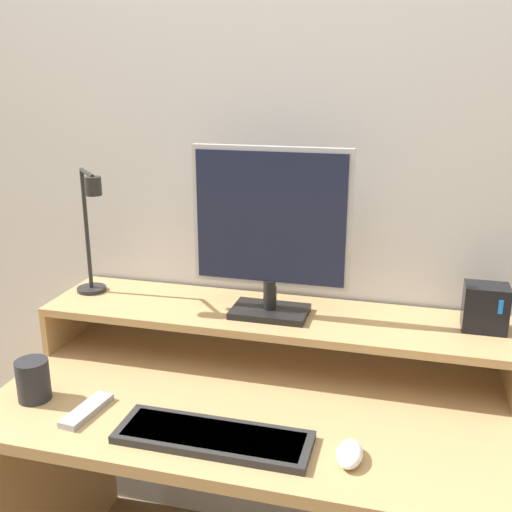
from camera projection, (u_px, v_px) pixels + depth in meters
name	position (u px, v px, depth m)	size (l,w,h in m)	color
wall_back	(287.00, 161.00, 1.71)	(6.00, 0.05, 2.50)	silver
desk	(253.00, 461.00, 1.57)	(1.28, 0.69, 0.71)	tan
monitor_shelf	(271.00, 319.00, 1.66)	(1.28, 0.29, 0.15)	tan
monitor	(270.00, 228.00, 1.57)	(0.42, 0.13, 0.46)	black
desk_lamp	(91.00, 232.00, 1.71)	(0.16, 0.17, 0.38)	black
router_dock	(485.00, 308.00, 1.52)	(0.11, 0.08, 0.12)	black
keyboard	(213.00, 437.00, 1.32)	(0.44, 0.14, 0.02)	#282828
mouse	(350.00, 454.00, 1.25)	(0.06, 0.10, 0.03)	white
remote_control	(87.00, 410.00, 1.43)	(0.07, 0.16, 0.02)	#99999E
mug	(33.00, 380.00, 1.48)	(0.08, 0.08, 0.10)	#232328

